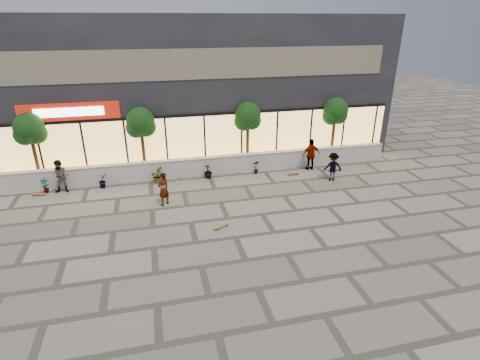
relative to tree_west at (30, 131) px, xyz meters
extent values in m
plane|color=gray|center=(9.00, -7.70, -2.99)|extent=(80.00, 80.00, 0.00)
cube|color=silver|center=(9.00, -0.70, -2.49)|extent=(22.00, 0.35, 1.00)
cube|color=#B2AFA8|center=(9.00, -0.70, -1.97)|extent=(22.00, 0.42, 0.04)
cube|color=black|center=(9.00, 4.80, 1.26)|extent=(24.00, 9.00, 8.50)
cube|color=#FFC866|center=(9.00, 0.28, -1.29)|extent=(23.04, 0.05, 3.00)
cube|color=black|center=(9.00, 0.25, 0.26)|extent=(23.04, 0.08, 0.15)
cube|color=#A8190C|center=(2.00, 0.23, 0.81)|extent=(5.00, 0.10, 0.90)
cube|color=white|center=(2.00, 0.16, 0.81)|extent=(3.40, 0.06, 0.45)
cube|color=brown|center=(9.00, 0.28, 3.01)|extent=(21.60, 0.05, 1.60)
imported|color=#163B13|center=(0.50, -1.25, -2.58)|extent=(0.43, 0.29, 0.81)
imported|color=#163B13|center=(3.30, -1.25, -2.58)|extent=(0.57, 0.57, 0.81)
imported|color=#163B13|center=(6.10, -1.25, -2.58)|extent=(0.68, 0.77, 0.81)
imported|color=#163B13|center=(8.90, -1.25, -2.58)|extent=(0.64, 0.64, 0.81)
imported|color=#163B13|center=(11.70, -1.25, -2.58)|extent=(0.46, 0.35, 0.81)
cylinder|color=#423117|center=(0.00, 0.00, -1.37)|extent=(0.18, 0.18, 3.24)
sphere|color=#163B13|center=(0.00, 0.00, 0.18)|extent=(1.50, 1.50, 1.50)
sphere|color=#163B13|center=(-0.25, -0.05, -0.18)|extent=(1.10, 1.10, 1.10)
sphere|color=#163B13|center=(0.25, 0.05, -0.18)|extent=(1.10, 1.10, 1.10)
cylinder|color=#423117|center=(5.50, 0.00, -1.37)|extent=(0.18, 0.18, 3.24)
sphere|color=#163B13|center=(5.50, 0.00, 0.18)|extent=(1.50, 1.50, 1.50)
sphere|color=#163B13|center=(5.25, -0.05, -0.18)|extent=(1.10, 1.10, 1.10)
sphere|color=#163B13|center=(5.75, 0.05, -0.18)|extent=(1.10, 1.10, 1.10)
cylinder|color=#423117|center=(11.50, 0.00, -1.37)|extent=(0.18, 0.18, 3.24)
sphere|color=#163B13|center=(11.50, 0.00, 0.18)|extent=(1.50, 1.50, 1.50)
sphere|color=#163B13|center=(11.25, -0.05, -0.18)|extent=(1.10, 1.10, 1.10)
sphere|color=#163B13|center=(11.75, 0.05, -0.18)|extent=(1.10, 1.10, 1.10)
cylinder|color=#423117|center=(17.00, 0.00, -1.37)|extent=(0.18, 0.18, 3.24)
sphere|color=#163B13|center=(17.00, 0.00, 0.18)|extent=(1.50, 1.50, 1.50)
sphere|color=#163B13|center=(16.75, -0.05, -0.18)|extent=(1.10, 1.10, 1.10)
sphere|color=#163B13|center=(17.25, 0.05, -0.18)|extent=(1.10, 1.10, 1.10)
imported|color=white|center=(6.34, -4.04, -2.16)|extent=(0.72, 0.68, 1.65)
imported|color=tan|center=(1.37, -1.40, -2.11)|extent=(0.93, 0.76, 1.75)
imported|color=silver|center=(14.98, -1.40, -2.05)|extent=(1.12, 0.51, 1.88)
imported|color=maroon|center=(15.50, -3.16, -2.19)|extent=(1.12, 0.77, 1.58)
cube|color=olive|center=(8.57, -6.78, -2.90)|extent=(0.77, 0.54, 0.02)
cylinder|color=black|center=(8.75, -6.61, -2.96)|extent=(0.06, 0.05, 0.06)
cylinder|color=black|center=(8.81, -6.73, -2.96)|extent=(0.06, 0.05, 0.06)
cylinder|color=black|center=(8.33, -6.83, -2.96)|extent=(0.06, 0.05, 0.06)
cylinder|color=black|center=(8.40, -6.95, -2.96)|extent=(0.06, 0.05, 0.06)
cube|color=#BA5422|center=(0.19, -1.50, -2.91)|extent=(0.71, 0.28, 0.02)
cylinder|color=black|center=(0.42, -1.47, -2.96)|extent=(0.05, 0.03, 0.05)
cylinder|color=black|center=(0.40, -1.59, -2.96)|extent=(0.05, 0.03, 0.05)
cylinder|color=black|center=(-0.01, -1.41, -2.96)|extent=(0.05, 0.03, 0.05)
cylinder|color=black|center=(-0.03, -1.53, -2.96)|extent=(0.05, 0.03, 0.05)
cube|color=brown|center=(13.71, -1.95, -2.91)|extent=(0.71, 0.18, 0.02)
cylinder|color=black|center=(13.92, -1.89, -2.96)|extent=(0.05, 0.03, 0.05)
cylinder|color=black|center=(13.92, -2.02, -2.96)|extent=(0.05, 0.03, 0.05)
cylinder|color=black|center=(13.49, -1.89, -2.96)|extent=(0.05, 0.03, 0.05)
cylinder|color=black|center=(13.49, -2.02, -2.96)|extent=(0.05, 0.03, 0.05)
cube|color=#49437B|center=(16.31, -1.94, -2.89)|extent=(0.87, 0.29, 0.02)
cylinder|color=black|center=(16.58, -1.88, -2.95)|extent=(0.06, 0.04, 0.06)
cylinder|color=black|center=(16.57, -2.04, -2.95)|extent=(0.06, 0.04, 0.06)
cylinder|color=black|center=(16.06, -1.84, -2.95)|extent=(0.06, 0.04, 0.06)
cylinder|color=black|center=(16.04, -1.99, -2.95)|extent=(0.06, 0.04, 0.06)
camera|label=1|loc=(6.10, -20.49, 5.23)|focal=28.00mm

